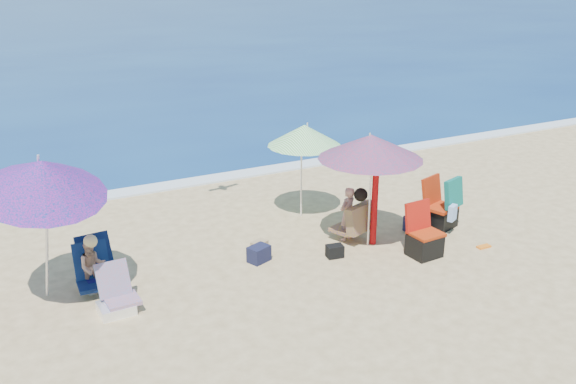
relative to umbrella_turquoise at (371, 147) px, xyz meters
name	(u,v)px	position (x,y,z in m)	size (l,w,h in m)	color
ground	(336,277)	(-1.06, -0.77, -1.71)	(120.00, 120.00, 0.00)	#D8BC84
sea	(17,22)	(-1.06, 44.23, -1.76)	(120.00, 80.00, 0.12)	navy
foam	(214,179)	(-1.06, 4.33, -1.69)	(120.00, 0.50, 0.04)	white
umbrella_turquoise	(371,147)	(0.00, 0.00, 0.00)	(2.14, 2.14, 1.95)	white
umbrella_striped	(304,135)	(-0.32, 1.63, -0.16)	(1.42, 1.42, 1.77)	white
umbrella_blue	(42,177)	(-4.91, 0.29, 0.17)	(2.17, 2.21, 2.30)	silver
furled_umbrella	(375,200)	(0.13, 0.00, -0.93)	(0.21, 0.20, 1.42)	#A70B0D
chair_navy	(100,272)	(-4.27, 0.65, -1.52)	(0.56, 0.68, 0.71)	#0C0C44
chair_rainbow	(117,299)	(-4.23, -0.23, -1.54)	(0.56, 0.58, 0.64)	#E87352
camp_chair_left	(424,240)	(0.60, -0.74, -1.45)	(0.55, 0.54, 0.86)	#AB2F0C
camp_chair_right	(442,209)	(1.60, 0.02, -1.37)	(0.68, 0.81, 0.95)	#B42F0C
person_center	(353,215)	(-0.11, 0.26, -1.25)	(0.79, 0.74, 0.95)	tan
person_left	(92,266)	(-4.39, 0.45, -1.31)	(0.51, 0.63, 0.89)	tan
bag_navy_a	(259,254)	(-1.87, 0.26, -1.58)	(0.40, 0.34, 0.26)	#171933
bag_tan	(259,247)	(-1.74, 0.51, -1.60)	(0.31, 0.27, 0.22)	#9F845A
bag_navy_b	(416,224)	(1.08, 0.07, -1.58)	(0.40, 0.32, 0.27)	#1C1B3D
bag_black_b	(335,251)	(-0.71, -0.16, -1.61)	(0.29, 0.22, 0.20)	black
orange_item	(484,247)	(1.68, -0.98, -1.70)	(0.24, 0.11, 0.03)	orange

